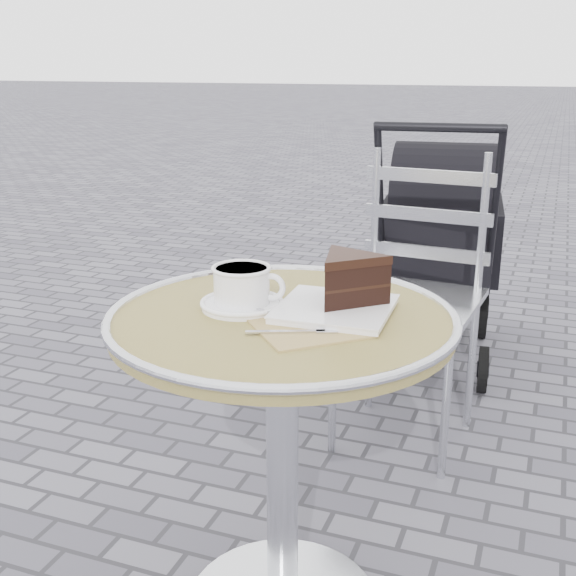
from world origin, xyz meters
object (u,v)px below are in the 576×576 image
(bistro_chair, at_px, (419,264))
(cafe_table, at_px, (282,388))
(cake_plate_set, at_px, (345,285))
(baby_stroller, at_px, (439,249))
(cappuccino_set, at_px, (243,290))

(bistro_chair, bearing_deg, cafe_table, -90.84)
(cake_plate_set, xyz_separation_m, baby_stroller, (-0.06, 1.64, -0.32))
(cappuccino_set, distance_m, cake_plate_set, 0.21)
(cafe_table, relative_size, bistro_chair, 0.78)
(baby_stroller, bearing_deg, bistro_chair, -92.75)
(cafe_table, xyz_separation_m, cake_plate_set, (0.11, 0.07, 0.22))
(cafe_table, distance_m, bistro_chair, 1.00)
(cafe_table, relative_size, cake_plate_set, 2.00)
(cappuccino_set, height_order, bistro_chair, bistro_chair)
(cappuccino_set, bearing_deg, bistro_chair, 69.83)
(cake_plate_set, bearing_deg, baby_stroller, 89.64)
(cappuccino_set, relative_size, baby_stroller, 0.19)
(cafe_table, bearing_deg, cappuccino_set, 171.79)
(cake_plate_set, distance_m, bistro_chair, 0.95)
(cappuccino_set, xyz_separation_m, cake_plate_set, (0.21, 0.05, 0.02))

